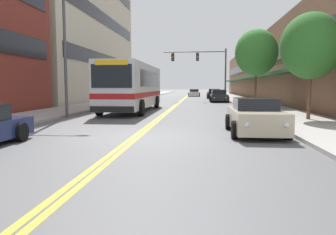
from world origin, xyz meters
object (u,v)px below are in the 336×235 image
car_red_parked_right_mid (213,93)px  car_white_moving_lead (194,93)px  street_tree_right_near (311,46)px  car_slate_blue_parked_left_near (143,96)px  city_bus (133,85)px  car_black_parked_right_end (214,94)px  car_champagne_parked_right_foreground (255,117)px  street_lamp_left_near (70,27)px  car_charcoal_parked_right_far (219,96)px  fire_hydrant (264,108)px  street_tree_right_mid (256,53)px  traffic_signal_mast (203,63)px

car_red_parked_right_mid → car_white_moving_lead: (-3.18, 3.56, -0.04)m
street_tree_right_near → car_slate_blue_parked_left_near: bearing=120.1°
city_bus → car_black_parked_right_end: city_bus is taller
car_champagne_parked_right_foreground → car_black_parked_right_end: 35.09m
car_black_parked_right_end → car_slate_blue_parked_left_near: bearing=-132.4°
car_champagne_parked_right_foreground → street_lamp_left_near: 11.67m
car_slate_blue_parked_left_near → car_white_moving_lead: car_slate_blue_parked_left_near is taller
car_charcoal_parked_right_far → street_lamp_left_near: size_ratio=0.57×
car_red_parked_right_mid → fire_hydrant: car_red_parked_right_mid is taller
street_tree_right_near → street_tree_right_mid: bearing=94.0°
car_champagne_parked_right_foreground → car_black_parked_right_end: car_black_parked_right_end is taller
street_lamp_left_near → street_tree_right_mid: street_lamp_left_near is taller
city_bus → traffic_signal_mast: bearing=72.2°
car_champagne_parked_right_foreground → car_red_parked_right_mid: bearing=89.9°
city_bus → car_white_moving_lead: (3.76, 34.50, -1.26)m
car_champagne_parked_right_foreground → street_tree_right_mid: 16.63m
car_red_parked_right_mid → traffic_signal_mast: size_ratio=0.60×
car_champagne_parked_right_foreground → fire_hydrant: (1.64, 7.07, -0.10)m
car_red_parked_right_mid → car_black_parked_right_end: bearing=-91.2°
car_champagne_parked_right_foreground → traffic_signal_mast: bearing=93.7°
car_charcoal_parked_right_far → street_lamp_left_near: street_lamp_left_near is taller
car_white_moving_lead → street_lamp_left_near: (-6.23, -39.80, 4.48)m
car_black_parked_right_end → traffic_signal_mast: (-1.68, -8.33, 3.80)m
car_black_parked_right_end → traffic_signal_mast: traffic_signal_mast is taller
car_charcoal_parked_right_far → street_tree_right_near: bearing=-80.7°
fire_hydrant → car_black_parked_right_end: bearing=93.4°
city_bus → car_black_parked_right_end: bearing=74.4°
car_white_moving_lead → fire_hydrant: car_white_moving_lead is taller
car_champagne_parked_right_foreground → city_bus: bearing=122.4°
car_slate_blue_parked_left_near → city_bus: bearing=-82.7°
car_champagne_parked_right_foreground → car_slate_blue_parked_left_near: bearing=108.9°
traffic_signal_mast → street_tree_right_mid: 11.65m
street_tree_right_near → car_black_parked_right_end: bearing=96.4°
traffic_signal_mast → car_red_parked_right_mid: bearing=83.1°
car_champagne_parked_right_foreground → car_black_parked_right_end: size_ratio=0.88×
city_bus → street_tree_right_mid: size_ratio=1.79×
car_red_parked_right_mid → traffic_signal_mast: bearing=-96.9°
car_black_parked_right_end → car_white_moving_lead: (-3.05, 10.18, -0.06)m
street_lamp_left_near → street_tree_right_mid: 15.87m
fire_hydrant → car_red_parked_right_mid: bearing=92.5°
car_champagne_parked_right_foreground → car_red_parked_right_mid: 41.71m
car_black_parked_right_end → car_champagne_parked_right_foreground: bearing=-90.0°
car_champagne_parked_right_foreground → street_tree_right_near: 6.53m
car_slate_blue_parked_left_near → street_tree_right_mid: (11.34, -9.61, 3.93)m
car_red_parked_right_mid → car_black_parked_right_end: (-0.13, -6.62, 0.02)m
car_slate_blue_parked_left_near → car_white_moving_lead: (5.66, 19.71, -0.07)m
city_bus → fire_hydrant: bearing=-23.6°
car_black_parked_right_end → street_tree_right_mid: (2.63, -19.15, 3.95)m
car_slate_blue_parked_left_near → car_champagne_parked_right_foreground: 27.01m
street_lamp_left_near → traffic_signal_mast: bearing=70.4°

